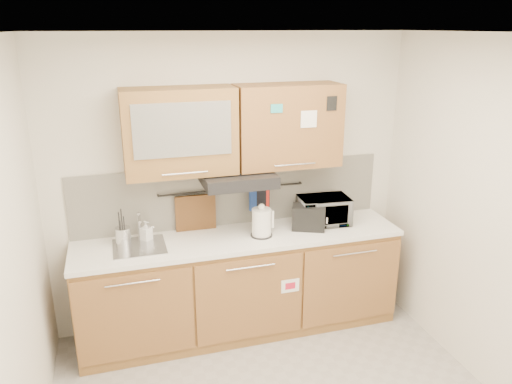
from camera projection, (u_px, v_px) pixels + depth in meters
ceiling at (293, 33)px, 2.67m from camera, size 3.20×3.20×0.00m
wall_back at (231, 183)px, 4.45m from camera, size 3.20×0.00×3.20m
wall_left at (6, 290)px, 2.66m from camera, size 0.00×3.00×3.00m
wall_right at (502, 225)px, 3.52m from camera, size 0.00×3.00×3.00m
base_cabinet at (241, 289)px, 4.45m from camera, size 2.80×0.64×0.88m
countertop at (240, 238)px, 4.30m from camera, size 2.82×0.62×0.04m
backsplash at (232, 194)px, 4.47m from camera, size 2.80×0.02×0.56m
upper_cabinets at (235, 129)px, 4.12m from camera, size 1.82×0.37×0.70m
range_hood at (238, 178)px, 4.19m from camera, size 0.60×0.46×0.10m
sink at (139, 246)px, 4.08m from camera, size 0.42×0.40×0.26m
utensil_rail at (232, 189)px, 4.42m from camera, size 1.30×0.02×0.02m
utensil_crock at (123, 236)px, 4.09m from camera, size 0.16×0.16×0.31m
kettle at (262, 223)px, 4.26m from camera, size 0.22×0.20×0.29m
toaster at (309, 217)px, 4.40m from camera, size 0.33×0.27×0.22m
microwave at (324, 210)px, 4.53m from camera, size 0.47×0.33×0.25m
soap_bottle at (146, 231)px, 4.17m from camera, size 0.11×0.11×0.17m
cutting_board at (196, 219)px, 4.39m from camera, size 0.35×0.03×0.44m
oven_mitt at (255, 200)px, 4.50m from camera, size 0.11×0.07×0.19m
dark_pouch at (262, 200)px, 4.52m from camera, size 0.14×0.06×0.21m
pot_holder at (262, 199)px, 4.51m from camera, size 0.14×0.07×0.17m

